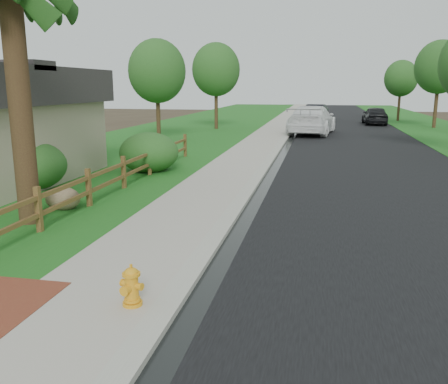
% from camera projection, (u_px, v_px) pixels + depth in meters
% --- Properties ---
extents(ground, '(120.00, 120.00, 0.00)m').
position_uv_depth(ground, '(148.00, 301.00, 7.40)').
color(ground, '#382C1E').
extents(road, '(8.00, 90.00, 0.02)m').
position_uv_depth(road, '(344.00, 126.00, 40.01)').
color(road, black).
rests_on(road, ground).
extents(curb, '(0.40, 90.00, 0.12)m').
position_uv_depth(curb, '(294.00, 124.00, 40.80)').
color(curb, '#9B9A8D').
rests_on(curb, ground).
extents(wet_gutter, '(0.50, 90.00, 0.00)m').
position_uv_depth(wet_gutter, '(298.00, 125.00, 40.74)').
color(wet_gutter, black).
rests_on(wet_gutter, road).
extents(sidewalk, '(2.20, 90.00, 0.10)m').
position_uv_depth(sidewalk, '(279.00, 124.00, 41.05)').
color(sidewalk, '#ACA596').
rests_on(sidewalk, ground).
extents(grass_strip, '(1.60, 90.00, 0.06)m').
position_uv_depth(grass_strip, '(258.00, 124.00, 41.42)').
color(grass_strip, '#19581A').
rests_on(grass_strip, ground).
extents(lawn_near, '(9.00, 90.00, 0.04)m').
position_uv_depth(lawn_near, '(200.00, 123.00, 42.42)').
color(lawn_near, '#19581A').
rests_on(lawn_near, ground).
extents(verge_far, '(6.00, 90.00, 0.04)m').
position_uv_depth(verge_far, '(431.00, 127.00, 38.68)').
color(verge_far, '#19581A').
rests_on(verge_far, ground).
extents(ranch_fence, '(0.12, 16.92, 1.10)m').
position_uv_depth(ranch_fence, '(108.00, 178.00, 14.08)').
color(ranch_fence, '#4B2F19').
rests_on(ranch_fence, ground).
extents(fire_hydrant, '(0.42, 0.34, 0.64)m').
position_uv_depth(fire_hydrant, '(132.00, 287.00, 6.99)').
color(fire_hydrant, gold).
rests_on(fire_hydrant, sidewalk).
extents(white_suv, '(3.58, 7.03, 1.95)m').
position_uv_depth(white_suv, '(312.00, 120.00, 32.73)').
color(white_suv, white).
rests_on(white_suv, road).
extents(dark_car_mid, '(1.92, 4.60, 1.56)m').
position_uv_depth(dark_car_mid, '(375.00, 115.00, 41.03)').
color(dark_car_mid, black).
rests_on(dark_car_mid, road).
extents(dark_car_far, '(2.69, 4.95, 1.55)m').
position_uv_depth(dark_car_far, '(314.00, 113.00, 45.39)').
color(dark_car_far, black).
rests_on(dark_car_far, road).
extents(boulder, '(1.17, 1.05, 0.64)m').
position_uv_depth(boulder, '(63.00, 199.00, 12.77)').
color(boulder, brown).
rests_on(boulder, ground).
extents(shrub_b, '(2.32, 2.32, 1.58)m').
position_uv_depth(shrub_b, '(30.00, 166.00, 15.15)').
color(shrub_b, '#214E1B').
rests_on(shrub_b, ground).
extents(shrub_d, '(2.57, 2.57, 1.55)m').
position_uv_depth(shrub_d, '(149.00, 152.00, 18.29)').
color(shrub_d, '#214E1B').
rests_on(shrub_d, ground).
extents(tree_near_left, '(3.39, 3.39, 6.01)m').
position_uv_depth(tree_near_left, '(157.00, 71.00, 27.85)').
color(tree_near_left, '#341F15').
rests_on(tree_near_left, ground).
extents(tree_mid_left, '(3.64, 3.64, 6.51)m').
position_uv_depth(tree_mid_left, '(216.00, 70.00, 35.85)').
color(tree_mid_left, '#341F15').
rests_on(tree_mid_left, ground).
extents(tree_mid_right, '(3.74, 3.74, 6.79)m').
position_uv_depth(tree_mid_right, '(439.00, 67.00, 36.74)').
color(tree_mid_right, '#341F15').
rests_on(tree_mid_right, ground).
extents(tree_far_right, '(3.08, 3.08, 5.68)m').
position_uv_depth(tree_far_right, '(401.00, 78.00, 44.40)').
color(tree_far_right, '#341F15').
rests_on(tree_far_right, ground).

